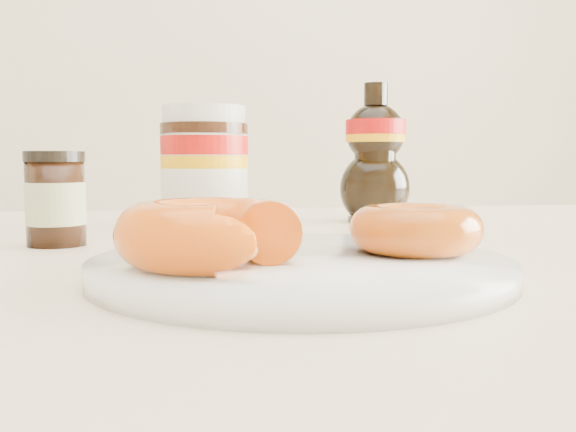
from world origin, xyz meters
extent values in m
cube|color=#EFE1C8|center=(0.00, 1.75, 1.30)|extent=(3.50, 0.10, 2.60)
cube|color=beige|center=(0.00, 0.10, 0.73)|extent=(1.40, 0.90, 0.04)
cylinder|color=white|center=(0.03, -0.03, 0.76)|extent=(0.27, 0.27, 0.01)
torus|color=white|center=(0.03, -0.03, 0.76)|extent=(0.26, 0.26, 0.01)
torus|color=#C74A0B|center=(-0.03, -0.06, 0.78)|extent=(0.12, 0.12, 0.04)
torus|color=#AF420B|center=(0.11, -0.02, 0.78)|extent=(0.10, 0.10, 0.03)
cylinder|color=white|center=(-0.02, 0.27, 0.80)|extent=(0.09, 0.09, 0.11)
cylinder|color=#8A0805|center=(-0.02, 0.27, 0.84)|extent=(0.09, 0.09, 0.02)
cylinder|color=#D89905|center=(-0.02, 0.27, 0.82)|extent=(0.09, 0.09, 0.01)
cylinder|color=black|center=(-0.02, 0.27, 0.86)|extent=(0.09, 0.09, 0.01)
cylinder|color=white|center=(-0.02, 0.27, 0.87)|extent=(0.09, 0.09, 0.02)
cylinder|color=black|center=(-0.16, 0.15, 0.79)|extent=(0.05, 0.05, 0.07)
cylinder|color=beige|center=(-0.16, 0.15, 0.79)|extent=(0.05, 0.05, 0.04)
cylinder|color=black|center=(-0.16, 0.15, 0.83)|extent=(0.05, 0.05, 0.01)
camera|label=1|loc=(-0.05, -0.43, 0.82)|focal=40.00mm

